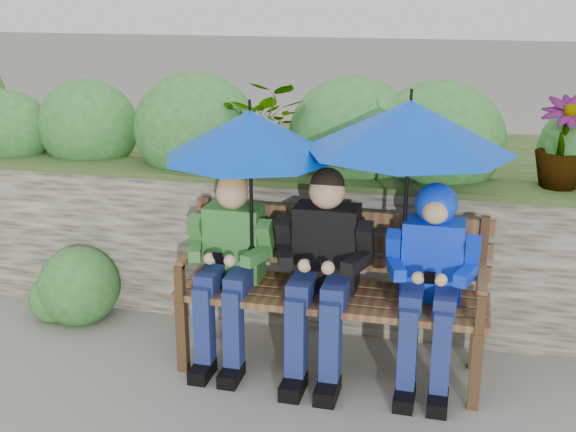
% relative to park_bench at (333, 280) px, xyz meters
% --- Properties ---
extents(ground, '(60.00, 60.00, 0.00)m').
position_rel_park_bench_xyz_m(ground, '(-0.27, -0.15, -0.55)').
color(ground, slate).
rests_on(ground, ground).
extents(garden_backdrop, '(8.00, 2.88, 1.89)m').
position_rel_park_bench_xyz_m(garden_backdrop, '(-0.31, 1.43, 0.11)').
color(garden_backdrop, '#444035').
rests_on(garden_backdrop, ground).
extents(park_bench, '(1.83, 0.54, 0.97)m').
position_rel_park_bench_xyz_m(park_bench, '(0.00, 0.00, 0.00)').
color(park_bench, '#3E2A18').
rests_on(park_bench, ground).
extents(boy_left, '(0.51, 0.60, 1.17)m').
position_rel_park_bench_xyz_m(boy_left, '(-0.62, -0.09, 0.11)').
color(boy_left, '#335A28').
rests_on(boy_left, ground).
extents(boy_middle, '(0.56, 0.65, 1.24)m').
position_rel_park_bench_xyz_m(boy_middle, '(-0.05, -0.10, 0.14)').
color(boy_middle, black).
rests_on(boy_middle, ground).
extents(boy_right, '(0.52, 0.63, 1.18)m').
position_rel_park_bench_xyz_m(boy_right, '(0.57, -0.08, 0.16)').
color(boy_right, '#0227D8').
rests_on(boy_right, ground).
extents(umbrella_left, '(1.02, 1.02, 0.91)m').
position_rel_park_bench_xyz_m(umbrella_left, '(-0.48, -0.09, 0.88)').
color(umbrella_left, '#0039C2').
rests_on(umbrella_left, ground).
extents(umbrella_right, '(1.17, 1.17, 0.97)m').
position_rel_park_bench_xyz_m(umbrella_right, '(0.41, -0.02, 0.96)').
color(umbrella_right, '#0039C2').
rests_on(umbrella_right, ground).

